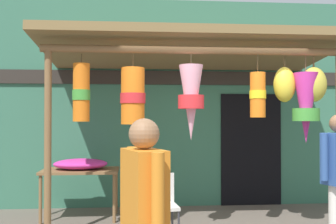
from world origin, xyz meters
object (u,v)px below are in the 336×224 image
wicker_basket_by_table (153,215)px  display_table (80,175)px  flower_heap_on_table (82,164)px  folding_chair (160,201)px  customer_foreground (144,213)px

wicker_basket_by_table → display_table: bearing=161.1°
flower_heap_on_table → wicker_basket_by_table: size_ratio=2.24×
folding_chair → customer_foreground: (-0.26, -2.36, 0.42)m
folding_chair → wicker_basket_by_table: folding_chair is taller
flower_heap_on_table → wicker_basket_by_table: (1.10, -0.39, -0.72)m
wicker_basket_by_table → customer_foreground: customer_foreground is taller
folding_chair → wicker_basket_by_table: 0.87m
flower_heap_on_table → wicker_basket_by_table: 1.37m
display_table → flower_heap_on_table: (0.02, 0.01, 0.17)m
flower_heap_on_table → customer_foreground: 3.65m
display_table → customer_foreground: 3.65m
folding_chair → customer_foreground: 2.41m
display_table → flower_heap_on_table: size_ratio=1.41×
display_table → wicker_basket_by_table: size_ratio=3.15×
folding_chair → flower_heap_on_table: bearing=134.7°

